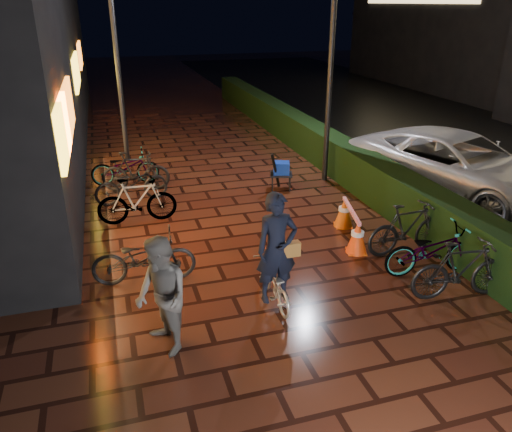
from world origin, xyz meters
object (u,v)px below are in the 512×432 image
object	(u,v)px
van	(456,165)
cart_assembly	(281,170)
traffic_barrier	(350,224)
bystander_person	(162,297)
cyclist	(276,265)

from	to	relation	value
van	cart_assembly	xyz separation A→B (m)	(-3.98, 1.64, -0.24)
van	traffic_barrier	world-z (taller)	van
bystander_person	cart_assembly	xyz separation A→B (m)	(3.67, 5.60, -0.32)
van	cart_assembly	distance (m)	4.31
traffic_barrier	cart_assembly	world-z (taller)	cart_assembly
van	cyclist	bearing A→B (deg)	-171.40
traffic_barrier	bystander_person	bearing A→B (deg)	-148.77
cyclist	van	bearing A→B (deg)	29.81
van	cart_assembly	world-z (taller)	van
bystander_person	traffic_barrier	xyz separation A→B (m)	(4.06, 2.46, -0.52)
bystander_person	van	bearing A→B (deg)	100.36
traffic_barrier	cart_assembly	size ratio (longest dim) A/B	1.55
cyclist	cart_assembly	size ratio (longest dim) A/B	1.84
bystander_person	cart_assembly	distance (m)	6.70
cyclist	traffic_barrier	bearing A→B (deg)	39.36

